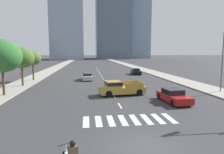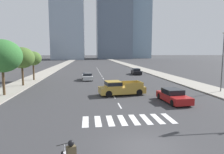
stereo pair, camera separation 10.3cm
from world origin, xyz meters
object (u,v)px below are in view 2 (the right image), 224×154
(sedan_red_2, at_px, (173,96))
(street_tree_second, at_px, (22,58))
(pickup_truck, at_px, (120,88))
(sedan_silver_0, at_px, (87,77))
(street_tree_nearest, at_px, (2,56))
(street_tree_third, at_px, (33,59))
(street_lamp_east, at_px, (223,57))
(sedan_black_1, at_px, (136,72))

(sedan_red_2, xyz_separation_m, street_tree_second, (-18.09, 11.72, 3.61))
(pickup_truck, distance_m, sedan_silver_0, 14.09)
(street_tree_nearest, bearing_deg, street_tree_third, 90.00)
(street_lamp_east, bearing_deg, sedan_red_2, -153.62)
(street_tree_third, bearing_deg, street_tree_nearest, -90.00)
(sedan_silver_0, height_order, street_tree_third, street_tree_third)
(street_lamp_east, distance_m, street_tree_nearest, 26.11)
(sedan_red_2, height_order, street_tree_nearest, street_tree_nearest)
(sedan_black_1, bearing_deg, sedan_silver_0, -49.08)
(sedan_red_2, distance_m, street_tree_nearest, 19.18)
(pickup_truck, xyz_separation_m, street_tree_second, (-13.27, 7.67, 3.41))
(street_tree_second, bearing_deg, street_tree_nearest, -90.00)
(sedan_red_2, xyz_separation_m, street_tree_third, (-18.09, 17.72, 3.34))
(street_tree_second, bearing_deg, sedan_black_1, 34.60)
(pickup_truck, height_order, street_tree_third, street_tree_third)
(sedan_black_1, relative_size, street_tree_nearest, 0.75)
(sedan_red_2, height_order, street_tree_second, street_tree_second)
(street_tree_third, bearing_deg, street_tree_second, -90.00)
(sedan_silver_0, bearing_deg, pickup_truck, -166.81)
(street_lamp_east, distance_m, street_tree_second, 27.22)
(sedan_black_1, xyz_separation_m, street_tree_second, (-20.66, -14.25, 3.61))
(pickup_truck, relative_size, street_lamp_east, 0.76)
(sedan_silver_0, relative_size, sedan_red_2, 0.99)
(sedan_red_2, xyz_separation_m, street_lamp_east, (8.01, 3.97, 3.78))
(street_tree_nearest, bearing_deg, pickup_truck, -3.98)
(pickup_truck, height_order, street_lamp_east, street_lamp_east)
(pickup_truck, xyz_separation_m, street_tree_nearest, (-13.27, 0.92, 3.79))
(pickup_truck, xyz_separation_m, sedan_silver_0, (-3.83, 13.55, -0.21))
(pickup_truck, distance_m, street_tree_third, 19.31)
(sedan_silver_0, xyz_separation_m, street_tree_third, (-9.44, 0.12, 3.35))
(sedan_silver_0, xyz_separation_m, sedan_red_2, (8.65, -17.60, 0.01))
(sedan_red_2, relative_size, street_lamp_east, 0.61)
(sedan_silver_0, xyz_separation_m, street_tree_nearest, (-9.44, -12.63, 4.00))
(sedan_black_1, bearing_deg, street_tree_second, -51.19)
(sedan_black_1, height_order, street_lamp_east, street_lamp_east)
(pickup_truck, height_order, sedan_silver_0, pickup_truck)
(street_lamp_east, bearing_deg, sedan_black_1, 103.87)
(street_tree_second, distance_m, street_tree_third, 6.01)
(street_tree_third, bearing_deg, street_lamp_east, -27.79)
(street_tree_second, height_order, street_tree_third, street_tree_second)
(pickup_truck, height_order, sedan_red_2, pickup_truck)
(street_tree_nearest, xyz_separation_m, street_tree_second, (0.00, 6.75, -0.38))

